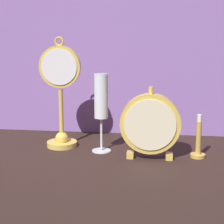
% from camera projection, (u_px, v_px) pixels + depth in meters
% --- Properties ---
extents(ground_plane, '(4.00, 4.00, 0.00)m').
position_uv_depth(ground_plane, '(108.00, 162.00, 1.07)').
color(ground_plane, black).
extents(fabric_backdrop_drape, '(1.79, 0.01, 0.61)m').
position_uv_depth(fabric_backdrop_drape, '(121.00, 50.00, 1.33)').
color(fabric_backdrop_drape, '#8460A8').
rests_on(fabric_backdrop_drape, ground_plane).
extents(pocket_watch_on_stand, '(0.13, 0.10, 0.35)m').
position_uv_depth(pocket_watch_on_stand, '(61.00, 98.00, 1.19)').
color(pocket_watch_on_stand, gold).
rests_on(pocket_watch_on_stand, ground_plane).
extents(mantel_clock_silver, '(0.17, 0.04, 0.21)m').
position_uv_depth(mantel_clock_silver, '(150.00, 124.00, 1.08)').
color(mantel_clock_silver, gold).
rests_on(mantel_clock_silver, ground_plane).
extents(champagne_flute, '(0.06, 0.06, 0.24)m').
position_uv_depth(champagne_flute, '(101.00, 102.00, 1.14)').
color(champagne_flute, silver).
rests_on(champagne_flute, ground_plane).
extents(brass_candlestick, '(0.04, 0.04, 0.13)m').
position_uv_depth(brass_candlestick, '(198.00, 144.00, 1.10)').
color(brass_candlestick, gold).
rests_on(brass_candlestick, ground_plane).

